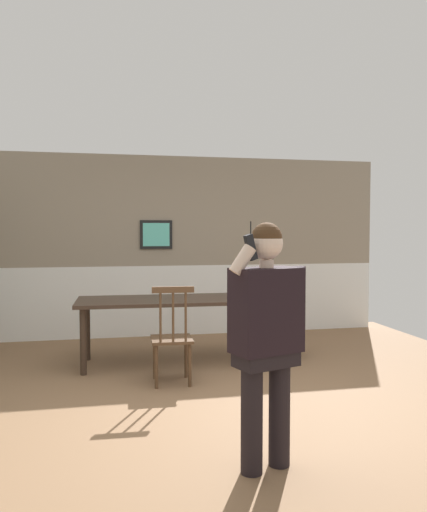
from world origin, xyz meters
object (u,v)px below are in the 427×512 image
at_px(dining_table, 165,306).
at_px(chair_by_doorway, 280,321).
at_px(chair_near_window, 172,337).
at_px(person_figure, 267,329).

height_order(dining_table, chair_by_doorway, chair_by_doorway).
height_order(chair_near_window, person_figure, person_figure).
bearing_deg(chair_near_window, chair_by_doorway, 30.99).
bearing_deg(dining_table, chair_by_doorway, -1.35).
relative_size(dining_table, chair_by_doorway, 2.19).
height_order(chair_by_doorway, person_figure, person_figure).
bearing_deg(chair_near_window, person_figure, -76.97).
height_order(chair_near_window, chair_by_doorway, chair_near_window).
xyz_separation_m(dining_table, chair_near_window, (-0.02, -0.81, -0.20)).
bearing_deg(person_figure, chair_near_window, -97.92).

